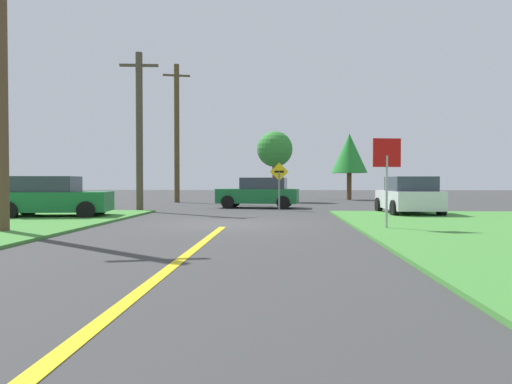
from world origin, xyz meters
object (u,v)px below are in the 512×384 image
car_on_crossroad (409,196)px  pine_tree_center (275,150)px  direction_sign (279,181)px  oak_tree_left (349,154)px  utility_pole_near (1,77)px  utility_pole_far (177,132)px  stop_sign (387,165)px  car_approaching_junction (259,193)px  utility_pole_mid (139,130)px  parked_car_near_building (53,197)px

car_on_crossroad → pine_tree_center: 13.94m
direction_sign → oak_tree_left: size_ratio=0.46×
utility_pole_near → utility_pole_far: 18.67m
car_on_crossroad → direction_sign: direction_sign is taller
stop_sign → car_approaching_junction: stop_sign is taller
car_on_crossroad → pine_tree_center: pine_tree_center is taller
stop_sign → utility_pole_far: 20.21m
stop_sign → utility_pole_mid: (-9.73, 7.97, 1.93)m
stop_sign → oak_tree_left: size_ratio=0.52×
utility_pole_mid → pine_tree_center: size_ratio=1.52×
car_approaching_junction → parked_car_near_building: size_ratio=1.04×
utility_pole_far → stop_sign: bearing=-59.8°
car_approaching_junction → utility_pole_far: utility_pole_far is taller
utility_pole_far → pine_tree_center: utility_pole_far is taller
parked_car_near_building → oak_tree_left: oak_tree_left is taller
parked_car_near_building → car_approaching_junction: bearing=35.3°
utility_pole_near → utility_pole_mid: (0.93, 9.33, -0.43)m
car_approaching_junction → utility_pole_mid: bearing=36.8°
parked_car_near_building → direction_sign: direction_sign is taller
parked_car_near_building → direction_sign: bearing=22.5°
utility_pole_near → pine_tree_center: utility_pole_near is taller
pine_tree_center → parked_car_near_building: bearing=-119.7°
car_on_crossroad → utility_pole_mid: size_ratio=0.52×
car_approaching_junction → utility_pole_near: 14.54m
utility_pole_near → car_approaching_junction: bearing=62.9°
direction_sign → pine_tree_center: bearing=92.1°
car_approaching_junction → parked_car_near_building: bearing=49.7°
stop_sign → car_on_crossroad: bearing=-119.1°
parked_car_near_building → utility_pole_near: size_ratio=0.51×
car_on_crossroad → car_approaching_junction: 8.17m
utility_pole_mid → utility_pole_far: bearing=92.0°
stop_sign → car_on_crossroad: (2.34, 6.36, -1.10)m
parked_car_near_building → pine_tree_center: (8.40, 14.73, 2.82)m
stop_sign → car_approaching_junction: 12.04m
stop_sign → direction_sign: size_ratio=1.14×
utility_pole_mid → pine_tree_center: bearing=59.8°
parked_car_near_building → utility_pole_far: bearing=74.1°
utility_pole_far → oak_tree_left: size_ratio=1.82×
direction_sign → utility_pole_far: bearing=130.2°
car_approaching_junction → oak_tree_left: bearing=-113.3°
direction_sign → oak_tree_left: 14.48m
utility_pole_mid → stop_sign: bearing=-39.3°
utility_pole_mid → car_on_crossroad: bearing=-7.6°
parked_car_near_building → direction_sign: size_ratio=1.83×
car_on_crossroad → oak_tree_left: oak_tree_left is taller
utility_pole_near → oak_tree_left: size_ratio=1.64×
stop_sign → pine_tree_center: pine_tree_center is taller
stop_sign → pine_tree_center: bearing=-88.2°
utility_pole_far → oak_tree_left: utility_pole_far is taller
car_on_crossroad → pine_tree_center: (-5.85, 12.34, 2.82)m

